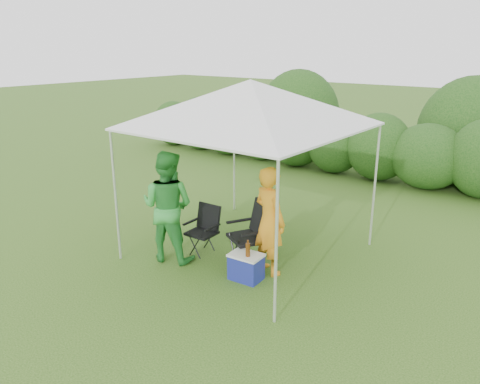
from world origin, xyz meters
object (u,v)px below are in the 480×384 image
Objects in this scene: woman at (168,206)px; canopy at (250,104)px; chair_right at (253,230)px; chair_left at (205,226)px; man at (270,221)px; cooler at (246,267)px.

canopy is at bearing -148.07° from woman.
chair_left is (-0.89, -0.15, -0.11)m from chair_right.
man is (0.67, -0.41, -1.63)m from canopy.
canopy is 3.84× the size of chair_left.
chair_left is at bearing -134.37° from woman.
man is at bearing 13.66° from chair_right.
chair_right is 1.98× the size of cooler.
chair_left is 1.21m from cooler.
man is 0.76m from cooler.
chair_right is at bearing 7.06° from chair_left.
woman is at bearing 38.72° from man.
chair_left is 0.49× the size of man.
cooler is (-0.13, -0.41, -0.63)m from man.
chair_right is 1.39m from woman.
canopy is at bearing 35.55° from chair_left.
cooler is at bearing 90.55° from man.
chair_left reaches higher than cooler.
chair_right is 0.90m from chair_left.
canopy reaches higher than woman.
chair_right is 1.24× the size of chair_left.
woman is (-1.17, -0.69, 0.33)m from chair_right.
cooler is (0.25, -0.51, -0.36)m from chair_right.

